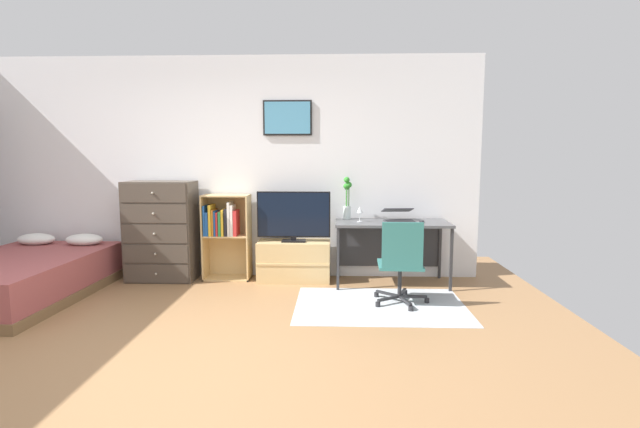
{
  "coord_description": "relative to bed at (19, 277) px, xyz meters",
  "views": [
    {
      "loc": [
        1.33,
        -3.28,
        1.49
      ],
      "look_at": [
        1.15,
        1.5,
        0.9
      ],
      "focal_mm": 25.98,
      "sensor_mm": 36.0,
      "label": 1
    }
  ],
  "objects": [
    {
      "name": "bed",
      "position": [
        0.0,
        0.0,
        0.0
      ],
      "size": [
        1.39,
        2.05,
        0.57
      ],
      "rotation": [
        0.0,
        0.0,
        -0.02
      ],
      "color": "brown",
      "rests_on": "ground_plane"
    },
    {
      "name": "computer_mouse",
      "position": [
        4.32,
        0.65,
        0.53
      ],
      "size": [
        0.06,
        0.1,
        0.03
      ],
      "primitive_type": "ellipsoid",
      "color": "#262628",
      "rests_on": "desk"
    },
    {
      "name": "television",
      "position": [
        2.84,
        0.79,
        0.56
      ],
      "size": [
        0.87,
        0.16,
        0.6
      ],
      "color": "black",
      "rests_on": "tv_stand"
    },
    {
      "name": "area_rug",
      "position": [
        3.79,
        -0.11,
        -0.22
      ],
      "size": [
        1.7,
        1.2,
        0.01
      ],
      "primitive_type": "cube",
      "color": "#B2B7BC",
      "rests_on": "ground_plane"
    },
    {
      "name": "dresser",
      "position": [
        1.23,
        0.8,
        0.37
      ],
      "size": [
        0.81,
        0.46,
        1.2
      ],
      "color": "#4C4238",
      "rests_on": "ground_plane"
    },
    {
      "name": "desk",
      "position": [
        3.99,
        0.78,
        0.39
      ],
      "size": [
        1.31,
        0.63,
        0.74
      ],
      "color": "#4C4C4F",
      "rests_on": "ground_plane"
    },
    {
      "name": "office_chair",
      "position": [
        3.99,
        -0.09,
        0.23
      ],
      "size": [
        0.56,
        0.58,
        0.86
      ],
      "rotation": [
        0.0,
        0.0,
        -0.04
      ],
      "color": "#232326",
      "rests_on": "ground_plane"
    },
    {
      "name": "wine_glass",
      "position": [
        3.61,
        0.67,
        0.65
      ],
      "size": [
        0.07,
        0.07,
        0.18
      ],
      "color": "silver",
      "rests_on": "desk"
    },
    {
      "name": "wall_back_with_posters",
      "position": [
        2.03,
        1.07,
        1.13
      ],
      "size": [
        6.12,
        0.09,
        2.7
      ],
      "color": "white",
      "rests_on": "ground_plane"
    },
    {
      "name": "bamboo_vase",
      "position": [
        3.47,
        0.9,
        0.77
      ],
      "size": [
        0.1,
        0.1,
        0.51
      ],
      "color": "silver",
      "rests_on": "desk"
    },
    {
      "name": "bookshelf",
      "position": [
        1.99,
        0.86,
        0.39
      ],
      "size": [
        0.56,
        0.3,
        1.03
      ],
      "color": "tan",
      "rests_on": "ground_plane"
    },
    {
      "name": "tv_stand",
      "position": [
        2.84,
        0.81,
        0.02
      ],
      "size": [
        0.86,
        0.41,
        0.48
      ],
      "color": "tan",
      "rests_on": "ground_plane"
    },
    {
      "name": "laptop",
      "position": [
        4.07,
        0.76,
        0.58
      ],
      "size": [
        0.38,
        0.41,
        0.15
      ],
      "rotation": [
        0.0,
        0.0,
        0.09
      ],
      "color": "#333338",
      "rests_on": "desk"
    },
    {
      "name": "ground_plane",
      "position": [
        2.02,
        -1.36,
        -0.22
      ],
      "size": [
        7.2,
        7.2,
        0.0
      ],
      "primitive_type": "plane",
      "color": "#936B44"
    }
  ]
}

